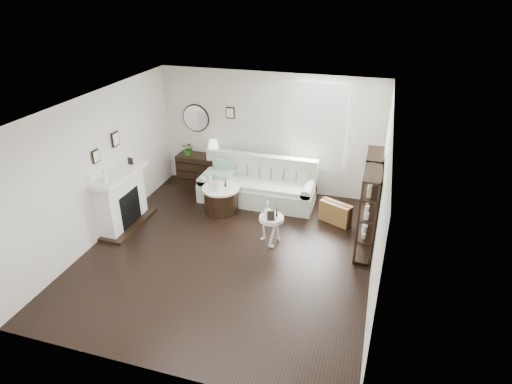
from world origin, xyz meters
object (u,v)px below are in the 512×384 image
(drum_table, at_px, (221,199))
(pedestal_table, at_px, (271,219))
(sofa, at_px, (258,187))
(dresser, at_px, (202,170))

(drum_table, height_order, pedestal_table, pedestal_table)
(sofa, xyz_separation_m, drum_table, (-0.61, -0.68, -0.05))
(sofa, distance_m, dresser, 1.55)
(sofa, height_order, drum_table, sofa)
(drum_table, bearing_deg, pedestal_table, -33.84)
(pedestal_table, bearing_deg, dresser, 138.56)
(dresser, distance_m, pedestal_table, 2.96)
(dresser, distance_m, drum_table, 1.40)
(sofa, height_order, pedestal_table, sofa)
(sofa, xyz_separation_m, dresser, (-1.50, 0.39, 0.05))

